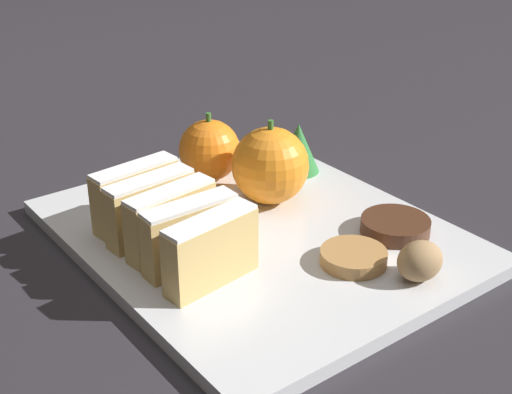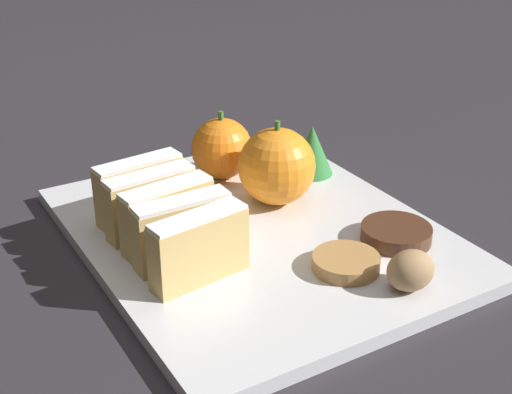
{
  "view_description": "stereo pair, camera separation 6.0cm",
  "coord_description": "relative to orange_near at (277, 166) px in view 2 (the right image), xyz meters",
  "views": [
    {
      "loc": [
        -0.32,
        -0.43,
        0.31
      ],
      "look_at": [
        0.0,
        0.0,
        0.04
      ],
      "focal_mm": 50.0,
      "sensor_mm": 36.0,
      "label": 1
    },
    {
      "loc": [
        -0.27,
        -0.46,
        0.31
      ],
      "look_at": [
        0.0,
        0.0,
        0.04
      ],
      "focal_mm": 50.0,
      "sensor_mm": 36.0,
      "label": 2
    }
  ],
  "objects": [
    {
      "name": "orange_far",
      "position": [
        -0.02,
        0.07,
        -0.01
      ],
      "size": [
        0.06,
        0.06,
        0.07
      ],
      "color": "orange",
      "rests_on": "serving_platter"
    },
    {
      "name": "ground_plane",
      "position": [
        -0.04,
        -0.04,
        -0.05
      ],
      "size": [
        6.0,
        6.0,
        0.0
      ],
      "primitive_type": "plane",
      "color": "#28262B"
    },
    {
      "name": "stollen_slice_second",
      "position": [
        -0.12,
        -0.05,
        -0.01
      ],
      "size": [
        0.08,
        0.02,
        0.06
      ],
      "color": "tan",
      "rests_on": "serving_platter"
    },
    {
      "name": "stollen_slice_front",
      "position": [
        -0.12,
        -0.08,
        -0.01
      ],
      "size": [
        0.08,
        0.03,
        0.06
      ],
      "color": "tan",
      "rests_on": "serving_platter"
    },
    {
      "name": "evergreen_sprig",
      "position": [
        0.06,
        0.04,
        -0.01
      ],
      "size": [
        0.04,
        0.04,
        0.05
      ],
      "color": "#2D7538",
      "rests_on": "serving_platter"
    },
    {
      "name": "walnut",
      "position": [
        0.01,
        -0.17,
        -0.02
      ],
      "size": [
        0.04,
        0.03,
        0.03
      ],
      "color": "#9E7A51",
      "rests_on": "serving_platter"
    },
    {
      "name": "chocolate_cookie",
      "position": [
        0.05,
        -0.11,
        -0.03
      ],
      "size": [
        0.06,
        0.06,
        0.01
      ],
      "color": "#472819",
      "rests_on": "serving_platter"
    },
    {
      "name": "stollen_slice_fifth",
      "position": [
        -0.12,
        0.03,
        -0.01
      ],
      "size": [
        0.08,
        0.03,
        0.06
      ],
      "color": "tan",
      "rests_on": "serving_platter"
    },
    {
      "name": "serving_platter",
      "position": [
        -0.04,
        -0.04,
        -0.04
      ],
      "size": [
        0.28,
        0.34,
        0.01
      ],
      "color": "silver",
      "rests_on": "ground_plane"
    },
    {
      "name": "stollen_slice_fourth",
      "position": [
        -0.12,
        0.0,
        -0.01
      ],
      "size": [
        0.08,
        0.03,
        0.06
      ],
      "color": "tan",
      "rests_on": "serving_platter"
    },
    {
      "name": "stollen_slice_third",
      "position": [
        -0.12,
        -0.02,
        -0.01
      ],
      "size": [
        0.08,
        0.03,
        0.06
      ],
      "color": "tan",
      "rests_on": "serving_platter"
    },
    {
      "name": "gingerbread_cookie",
      "position": [
        -0.02,
        -0.13,
        -0.03
      ],
      "size": [
        0.05,
        0.05,
        0.01
      ],
      "color": "#B27F47",
      "rests_on": "serving_platter"
    },
    {
      "name": "orange_near",
      "position": [
        0.0,
        0.0,
        0.0
      ],
      "size": [
        0.07,
        0.07,
        0.08
      ],
      "color": "orange",
      "rests_on": "serving_platter"
    }
  ]
}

